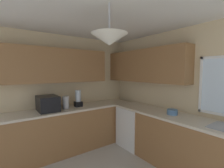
# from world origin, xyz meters

# --- Properties ---
(room_shell) EXTENTS (3.96, 3.51, 2.54)m
(room_shell) POSITION_xyz_m (-0.78, 0.56, 1.79)
(room_shell) COLOR beige
(room_shell) RESTS_ON ground_plane
(counter_run_left) EXTENTS (0.65, 3.12, 0.92)m
(counter_run_left) POSITION_xyz_m (-1.61, 0.00, 0.46)
(counter_run_left) COLOR olive
(counter_run_left) RESTS_ON ground_plane
(counter_run_back) EXTENTS (3.05, 0.65, 0.92)m
(counter_run_back) POSITION_xyz_m (0.21, 1.38, 0.46)
(counter_run_back) COLOR olive
(counter_run_back) RESTS_ON ground_plane
(dishwasher) EXTENTS (0.60, 0.60, 0.87)m
(dishwasher) POSITION_xyz_m (-0.95, 1.35, 0.44)
(dishwasher) COLOR white
(dishwasher) RESTS_ON ground_plane
(microwave) EXTENTS (0.48, 0.36, 0.29)m
(microwave) POSITION_xyz_m (-1.61, -0.34, 1.06)
(microwave) COLOR black
(microwave) RESTS_ON counter_run_left
(kettle) EXTENTS (0.13, 0.13, 0.26)m
(kettle) POSITION_xyz_m (-1.59, 0.01, 1.04)
(kettle) COLOR #B7B7BC
(kettle) RESTS_ON counter_run_left
(bowl) EXTENTS (0.18, 0.18, 0.09)m
(bowl) POSITION_xyz_m (-0.03, 1.38, 0.96)
(bowl) COLOR #4C7099
(bowl) RESTS_ON counter_run_back
(blender_appliance) EXTENTS (0.15, 0.15, 0.36)m
(blender_appliance) POSITION_xyz_m (-1.61, 0.29, 1.08)
(blender_appliance) COLOR black
(blender_appliance) RESTS_ON counter_run_left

